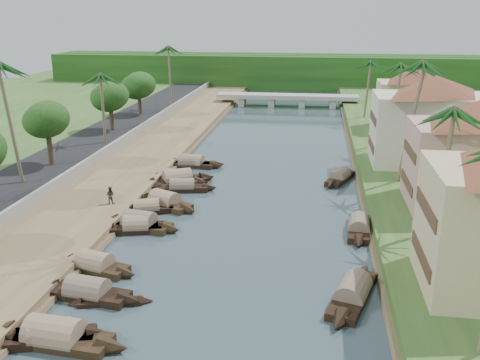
# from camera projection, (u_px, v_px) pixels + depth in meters

# --- Properties ---
(ground) EXTENTS (220.00, 220.00, 0.00)m
(ground) POSITION_uv_depth(u_px,v_px,m) (228.00, 272.00, 39.06)
(ground) COLOR #32444B
(ground) RESTS_ON ground
(left_bank) EXTENTS (10.00, 180.00, 0.80)m
(left_bank) POSITION_uv_depth(u_px,v_px,m) (117.00, 177.00, 59.98)
(left_bank) COLOR brown
(left_bank) RESTS_ON ground
(right_bank) EXTENTS (16.00, 180.00, 1.20)m
(right_bank) POSITION_uv_depth(u_px,v_px,m) (441.00, 190.00, 55.17)
(right_bank) COLOR #2C5221
(right_bank) RESTS_ON ground
(road) EXTENTS (8.00, 180.00, 1.40)m
(road) POSITION_uv_depth(u_px,v_px,m) (45.00, 172.00, 61.04)
(road) COLOR black
(road) RESTS_ON ground
(retaining_wall) EXTENTS (0.40, 180.00, 1.10)m
(retaining_wall) POSITION_uv_depth(u_px,v_px,m) (81.00, 168.00, 60.26)
(retaining_wall) COLOR gray
(retaining_wall) RESTS_ON left_bank
(treeline) EXTENTS (120.00, 14.00, 8.00)m
(treeline) POSITION_uv_depth(u_px,v_px,m) (294.00, 71.00, 132.22)
(treeline) COLOR #16360E
(treeline) RESTS_ON ground
(bridge) EXTENTS (28.00, 4.00, 2.40)m
(bridge) POSITION_uv_depth(u_px,v_px,m) (287.00, 98.00, 106.49)
(bridge) COLOR gray
(bridge) RESTS_ON ground
(building_mid) EXTENTS (14.11, 14.11, 9.70)m
(building_mid) POSITION_uv_depth(u_px,v_px,m) (474.00, 153.00, 47.71)
(building_mid) COLOR tan
(building_mid) RESTS_ON right_bank
(building_far) EXTENTS (15.59, 15.59, 10.20)m
(building_far) POSITION_uv_depth(u_px,v_px,m) (432.00, 120.00, 60.98)
(building_far) COLOR beige
(building_far) RESTS_ON right_bank
(building_distant) EXTENTS (12.62, 12.62, 9.20)m
(building_distant) POSITION_uv_depth(u_px,v_px,m) (412.00, 98.00, 79.87)
(building_distant) COLOR tan
(building_distant) RESTS_ON right_bank
(sampan_1) EXTENTS (7.05, 3.20, 2.07)m
(sampan_1) POSITION_uv_depth(u_px,v_px,m) (51.00, 336.00, 30.66)
(sampan_1) COLOR black
(sampan_1) RESTS_ON ground
(sampan_2) EXTENTS (9.40, 2.66, 2.41)m
(sampan_2) POSITION_uv_depth(u_px,v_px,m) (55.00, 337.00, 30.54)
(sampan_2) COLOR black
(sampan_2) RESTS_ON ground
(sampan_3) EXTENTS (8.16, 2.82, 2.16)m
(sampan_3) POSITION_uv_depth(u_px,v_px,m) (88.00, 292.00, 35.42)
(sampan_3) COLOR black
(sampan_3) RESTS_ON ground
(sampan_4) EXTENTS (7.42, 3.45, 2.09)m
(sampan_4) POSITION_uv_depth(u_px,v_px,m) (95.00, 265.00, 39.18)
(sampan_4) COLOR black
(sampan_4) RESTS_ON ground
(sampan_5) EXTENTS (6.60, 3.04, 2.07)m
(sampan_5) POSITION_uv_depth(u_px,v_px,m) (136.00, 227.00, 46.11)
(sampan_5) COLOR black
(sampan_5) RESTS_ON ground
(sampan_6) EXTENTS (8.13, 3.31, 2.35)m
(sampan_6) POSITION_uv_depth(u_px,v_px,m) (140.00, 224.00, 46.80)
(sampan_6) COLOR black
(sampan_6) RESTS_ON ground
(sampan_7) EXTENTS (7.03, 4.01, 1.91)m
(sampan_7) POSITION_uv_depth(u_px,v_px,m) (146.00, 209.00, 50.35)
(sampan_7) COLOR black
(sampan_7) RESTS_ON ground
(sampan_8) EXTENTS (7.89, 5.17, 2.41)m
(sampan_8) POSITION_uv_depth(u_px,v_px,m) (165.00, 203.00, 51.93)
(sampan_8) COLOR black
(sampan_8) RESTS_ON ground
(sampan_9) EXTENTS (7.65, 2.73, 1.94)m
(sampan_9) POSITION_uv_depth(u_px,v_px,m) (182.00, 187.00, 56.55)
(sampan_9) COLOR black
(sampan_9) RESTS_ON ground
(sampan_10) EXTENTS (7.75, 2.75, 2.11)m
(sampan_10) POSITION_uv_depth(u_px,v_px,m) (176.00, 179.00, 59.49)
(sampan_10) COLOR black
(sampan_10) RESTS_ON ground
(sampan_11) EXTENTS (8.62, 5.90, 2.48)m
(sampan_11) POSITION_uv_depth(u_px,v_px,m) (177.00, 180.00, 58.91)
(sampan_11) COLOR black
(sampan_11) RESTS_ON ground
(sampan_12) EXTENTS (8.73, 2.58, 2.07)m
(sampan_12) POSITION_uv_depth(u_px,v_px,m) (190.00, 164.00, 65.38)
(sampan_12) COLOR black
(sampan_12) RESTS_ON ground
(sampan_13) EXTENTS (7.91, 2.85, 2.14)m
(sampan_13) POSITION_uv_depth(u_px,v_px,m) (193.00, 163.00, 65.54)
(sampan_13) COLOR black
(sampan_13) RESTS_ON ground
(sampan_14) EXTENTS (4.33, 9.50, 2.26)m
(sampan_14) POSITION_uv_depth(u_px,v_px,m) (353.00, 293.00, 35.27)
(sampan_14) COLOR black
(sampan_14) RESTS_ON ground
(sampan_15) EXTENTS (2.16, 7.89, 2.10)m
(sampan_15) POSITION_uv_depth(u_px,v_px,m) (359.00, 228.00, 45.98)
(sampan_15) COLOR black
(sampan_15) RESTS_ON ground
(sampan_16) EXTENTS (4.23, 7.87, 1.96)m
(sampan_16) POSITION_uv_depth(u_px,v_px,m) (340.00, 177.00, 59.93)
(sampan_16) COLOR black
(sampan_16) RESTS_ON ground
(canoe_1) EXTENTS (5.71, 2.14, 0.91)m
(canoe_1) POSITION_uv_depth(u_px,v_px,m) (110.00, 303.00, 34.76)
(canoe_1) COLOR black
(canoe_1) RESTS_ON ground
(canoe_2) EXTENTS (4.68, 2.55, 0.70)m
(canoe_2) POSITION_uv_depth(u_px,v_px,m) (185.00, 181.00, 59.72)
(canoe_2) COLOR black
(canoe_2) RESTS_ON ground
(palm_1) EXTENTS (3.20, 3.20, 11.41)m
(palm_1) POSITION_uv_depth(u_px,v_px,m) (451.00, 113.00, 40.44)
(palm_1) COLOR brown
(palm_1) RESTS_ON ground
(palm_2) EXTENTS (3.20, 3.20, 13.71)m
(palm_2) POSITION_uv_depth(u_px,v_px,m) (412.00, 66.00, 52.48)
(palm_2) COLOR brown
(palm_2) RESTS_ON ground
(palm_3) EXTENTS (3.20, 3.20, 11.99)m
(palm_3) POSITION_uv_depth(u_px,v_px,m) (397.00, 67.00, 68.82)
(palm_3) COLOR brown
(palm_3) RESTS_ON ground
(palm_5) EXTENTS (3.20, 3.20, 13.42)m
(palm_5) POSITION_uv_depth(u_px,v_px,m) (6.00, 68.00, 51.60)
(palm_5) COLOR brown
(palm_5) RESTS_ON ground
(palm_6) EXTENTS (3.20, 3.20, 10.48)m
(palm_6) POSITION_uv_depth(u_px,v_px,m) (100.00, 77.00, 69.09)
(palm_6) COLOR brown
(palm_6) RESTS_ON ground
(palm_7) EXTENTS (3.20, 3.20, 10.63)m
(palm_7) POSITION_uv_depth(u_px,v_px,m) (368.00, 63.00, 87.28)
(palm_7) COLOR brown
(palm_7) RESTS_ON ground
(palm_8) EXTENTS (3.20, 3.20, 12.27)m
(palm_8) POSITION_uv_depth(u_px,v_px,m) (169.00, 49.00, 94.78)
(palm_8) COLOR brown
(palm_8) RESTS_ON ground
(tree_3) EXTENTS (4.75, 4.75, 7.18)m
(tree_3) POSITION_uv_depth(u_px,v_px,m) (47.00, 120.00, 59.83)
(tree_3) COLOR #49392A
(tree_3) RESTS_ON ground
(tree_4) EXTENTS (5.05, 5.05, 7.02)m
(tree_4) POSITION_uv_depth(u_px,v_px,m) (110.00, 97.00, 77.84)
(tree_4) COLOR #49392A
(tree_4) RESTS_ON ground
(tree_5) EXTENTS (5.24, 5.24, 6.97)m
(tree_5) POSITION_uv_depth(u_px,v_px,m) (139.00, 86.00, 90.14)
(tree_5) COLOR #49392A
(tree_5) RESTS_ON ground
(tree_6) EXTENTS (4.63, 4.63, 7.25)m
(tree_6) POSITION_uv_depth(u_px,v_px,m) (469.00, 115.00, 63.67)
(tree_6) COLOR #49392A
(tree_6) RESTS_ON ground
(person_far) EXTENTS (0.85, 0.68, 1.66)m
(person_far) POSITION_uv_depth(u_px,v_px,m) (110.00, 195.00, 50.43)
(person_far) COLOR #383327
(person_far) RESTS_ON left_bank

